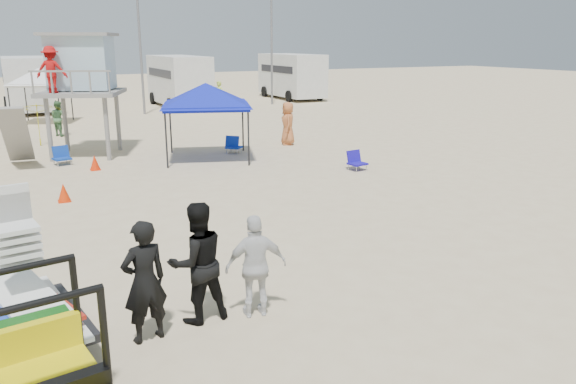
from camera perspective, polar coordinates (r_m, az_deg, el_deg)
name	(u,v)px	position (r m, az deg, el deg)	size (l,w,h in m)	color
ground	(347,324)	(8.78, 5.99, -13.23)	(140.00, 140.00, 0.00)	beige
surf_trailer	(25,298)	(8.37, -25.15, -9.70)	(1.61, 2.53, 2.08)	black
man_left	(144,282)	(8.20, -14.38, -8.82)	(0.65, 0.43, 1.80)	black
man_mid	(197,262)	(8.59, -9.20, -7.08)	(0.91, 0.71, 1.88)	black
man_right	(256,266)	(8.69, -3.27, -7.53)	(0.96, 0.40, 1.63)	silver
lifeguard_tower	(77,67)	(22.19, -20.64, 11.77)	(3.52, 3.52, 4.35)	gray
canopy_blue	(206,87)	(20.41, -8.36, 10.51)	(3.68, 3.68, 3.14)	black
canopy_white_c	(38,71)	(32.00, -24.03, 11.16)	(3.25, 3.25, 3.24)	black
umbrella_b	(39,124)	(25.11, -23.94, 6.29)	(1.92, 1.96, 1.76)	gold
cone_near	(64,193)	(16.12, -21.83, -0.05)	(0.34, 0.34, 0.50)	red
cone_far	(95,163)	(19.76, -19.04, 2.84)	(0.34, 0.34, 0.50)	red
beach_chair_a	(61,156)	(21.07, -22.04, 3.45)	(0.65, 0.70, 0.64)	#0E36A0
beach_chair_b	(356,160)	(18.87, 6.90, 3.20)	(0.61, 0.65, 0.64)	#1A0FA5
beach_chair_c	(233,144)	(21.77, -5.63, 4.83)	(0.74, 0.86, 0.64)	#0E2FA1
rv_mid_left	(27,82)	(38.07, -25.03, 10.13)	(2.65, 6.50, 3.25)	silver
rv_mid_right	(179,79)	(37.96, -11.04, 11.23)	(2.64, 7.00, 3.25)	silver
rv_far_right	(291,74)	(42.63, 0.35, 11.89)	(2.64, 6.60, 3.25)	silver
light_pole_left	(140,44)	(34.25, -14.79, 14.32)	(0.14, 0.14, 8.00)	slate
light_pole_right	(272,44)	(38.56, -1.68, 14.82)	(0.14, 0.14, 8.00)	slate
distant_beachgoers	(98,118)	(26.60, -18.70, 7.12)	(16.33, 13.86, 1.77)	teal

